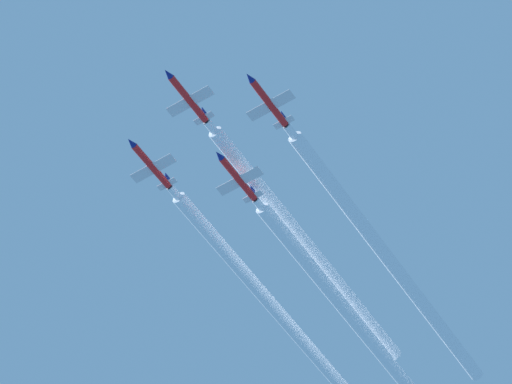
% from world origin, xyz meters
% --- Properties ---
extents(jet_lead, '(8.02, 11.68, 2.81)m').
position_xyz_m(jet_lead, '(-0.25, 7.29, 164.66)').
color(jet_lead, red).
extents(jet_left_wingman, '(8.02, 11.68, 2.81)m').
position_xyz_m(jet_left_wingman, '(-10.98, 0.66, 163.09)').
color(jet_left_wingman, red).
extents(jet_right_wingman, '(8.02, 11.68, 2.81)m').
position_xyz_m(jet_right_wingman, '(11.39, 0.87, 162.94)').
color(jet_right_wingman, red).
extents(jet_slot, '(8.02, 11.68, 2.81)m').
position_xyz_m(jet_slot, '(0.21, -7.61, 160.91)').
color(jet_slot, red).
extents(smoke_trail_lead, '(2.43, 61.52, 2.43)m').
position_xyz_m(smoke_trail_lead, '(-0.25, -28.81, 164.64)').
color(smoke_trail_lead, white).
extents(smoke_trail_left_wingman, '(2.43, 66.24, 2.43)m').
position_xyz_m(smoke_trail_left_wingman, '(-10.98, -37.80, 163.06)').
color(smoke_trail_left_wingman, white).
extents(smoke_trail_right_wingman, '(2.43, 66.43, 2.43)m').
position_xyz_m(smoke_trail_right_wingman, '(11.39, -37.68, 162.91)').
color(smoke_trail_right_wingman, white).
extents(smoke_trail_slot, '(2.43, 52.76, 2.43)m').
position_xyz_m(smoke_trail_slot, '(0.21, -39.34, 160.88)').
color(smoke_trail_slot, white).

